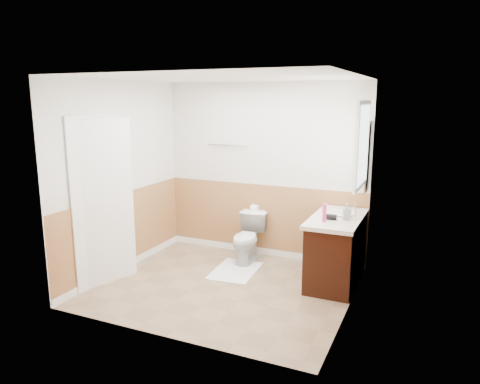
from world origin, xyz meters
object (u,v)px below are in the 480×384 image
at_px(toilet, 248,238).
at_px(bath_mat, 235,271).
at_px(vanity_cabinet, 336,252).
at_px(soap_dispenser, 347,211).
at_px(lotion_bottle, 324,213).

distance_m(toilet, bath_mat, 0.54).
xyz_separation_m(vanity_cabinet, soap_dispenser, (0.12, -0.08, 0.55)).
distance_m(lotion_bottle, soap_dispenser, 0.30).
bearing_deg(lotion_bottle, soap_dispenser, 43.61).
bearing_deg(lotion_bottle, bath_mat, 175.30).
bearing_deg(vanity_cabinet, soap_dispenser, -34.42).
bearing_deg(bath_mat, vanity_cabinet, 8.54).
distance_m(bath_mat, soap_dispenser, 1.70).
bearing_deg(vanity_cabinet, lotion_bottle, -108.92).
height_order(bath_mat, vanity_cabinet, vanity_cabinet).
height_order(vanity_cabinet, lotion_bottle, lotion_bottle).
height_order(lotion_bottle, soap_dispenser, lotion_bottle).
bearing_deg(toilet, bath_mat, -94.56).
bearing_deg(vanity_cabinet, toilet, 170.08).
height_order(bath_mat, soap_dispenser, soap_dispenser).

